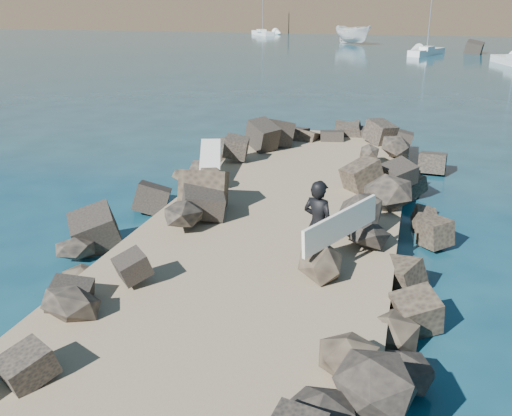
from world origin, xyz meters
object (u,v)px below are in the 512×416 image
object	(u,v)px
surfer_with_board	(321,225)
boat_imported	(353,34)
sailboat_b	(427,52)
surfboard_resting	(210,161)

from	to	relation	value
surfer_with_board	boat_imported	bearing A→B (deg)	96.11
surfer_with_board	sailboat_b	world-z (taller)	sailboat_b
surfboard_resting	sailboat_b	bearing A→B (deg)	64.07
surfer_with_board	sailboat_b	bearing A→B (deg)	87.82
sailboat_b	surfer_with_board	bearing A→B (deg)	-92.18
boat_imported	surfer_with_board	world-z (taller)	boat_imported
surfboard_resting	sailboat_b	distance (m)	50.48
surfboard_resting	sailboat_b	world-z (taller)	sailboat_b
surfer_with_board	sailboat_b	distance (m)	55.64
surfer_with_board	surfboard_resting	bearing A→B (deg)	128.27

